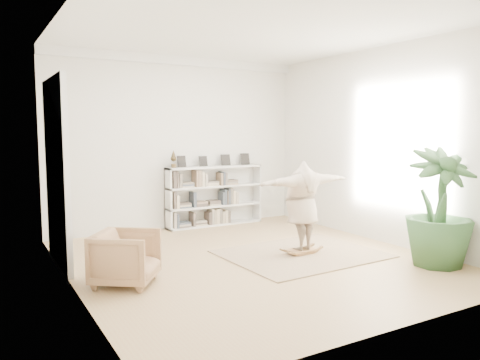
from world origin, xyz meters
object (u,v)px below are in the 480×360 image
Objects in this scene: armchair at (126,258)px; houseplant at (439,207)px; person at (302,203)px; rocker_board at (301,250)px; bookshelf at (214,196)px.

houseplant reaches higher than armchair.
armchair is 3.02m from person.
rocker_board is 0.80m from person.
bookshelf is 4.31× the size of rocker_board.
person reaches higher than rocker_board.
houseplant reaches higher than rocker_board.
person is (2.98, 0.03, 0.50)m from armchair.
rocker_board is at bearing -87.25° from bookshelf.
armchair is at bearing 160.99° from houseplant.
bookshelf is at bearing -7.21° from armchair.
armchair is 0.44× the size of houseplant.
bookshelf is at bearing -89.54° from person.
armchair is (-2.84, -2.98, -0.27)m from bookshelf.
houseplant is at bearing 130.17° from person.
armchair is 4.68m from houseplant.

